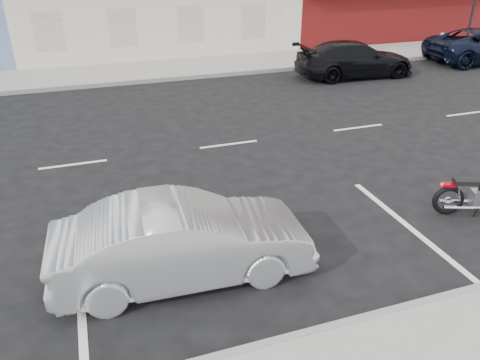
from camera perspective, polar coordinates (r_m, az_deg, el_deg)
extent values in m
plane|color=black|center=(13.33, 6.88, 5.39)|extent=(120.00, 120.00, 0.00)
cube|color=gray|center=(20.41, -17.37, 12.14)|extent=(80.00, 3.40, 0.15)
cube|color=gray|center=(18.76, -17.07, 10.98)|extent=(80.00, 0.12, 0.16)
cylinder|color=black|center=(27.43, 26.46, 17.74)|extent=(0.12, 0.12, 3.20)
cylinder|color=beige|center=(26.67, 23.33, 15.26)|extent=(0.20, 0.20, 0.60)
sphere|color=beige|center=(26.62, 23.46, 15.93)|extent=(0.20, 0.20, 0.20)
imported|color=#A5A9AD|center=(7.43, -6.92, -7.40)|extent=(4.11, 1.62, 1.33)
imported|color=black|center=(19.95, 13.80, 14.12)|extent=(4.92, 2.20, 1.40)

